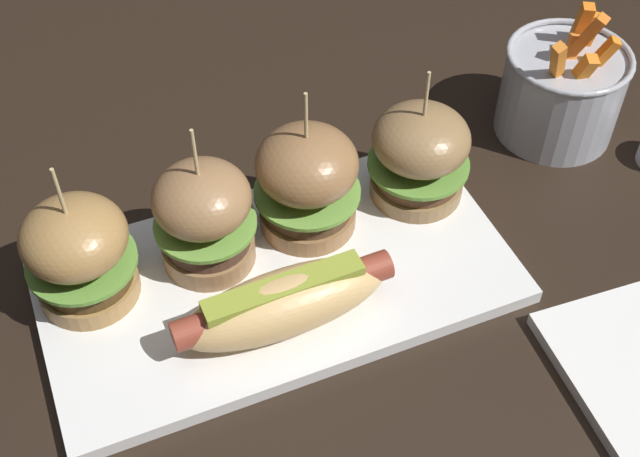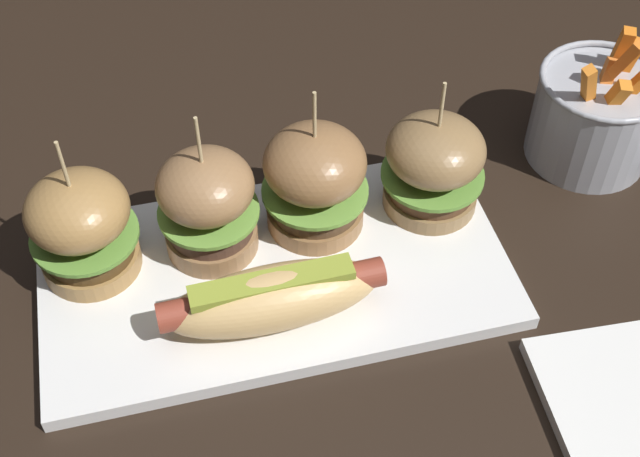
{
  "view_description": "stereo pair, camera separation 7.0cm",
  "coord_description": "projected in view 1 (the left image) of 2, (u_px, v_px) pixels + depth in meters",
  "views": [
    {
      "loc": [
        -0.14,
        -0.43,
        0.57
      ],
      "look_at": [
        0.04,
        0.0,
        0.05
      ],
      "focal_mm": 47.29,
      "sensor_mm": 36.0,
      "label": 1
    },
    {
      "loc": [
        -0.07,
        -0.46,
        0.57
      ],
      "look_at": [
        0.04,
        0.0,
        0.05
      ],
      "focal_mm": 47.29,
      "sensor_mm": 36.0,
      "label": 2
    }
  ],
  "objects": [
    {
      "name": "hot_dog",
      "position": [
        285.0,
        302.0,
        0.66
      ],
      "size": [
        0.18,
        0.06,
        0.05
      ],
      "color": "tan",
      "rests_on": "platter_main"
    },
    {
      "name": "slider_far_left",
      "position": [
        79.0,
        253.0,
        0.67
      ],
      "size": [
        0.09,
        0.09,
        0.14
      ],
      "color": "#A17743",
      "rests_on": "platter_main"
    },
    {
      "name": "slider_center_left",
      "position": [
        204.0,
        216.0,
        0.69
      ],
      "size": [
        0.09,
        0.09,
        0.14
      ],
      "color": "#956C45",
      "rests_on": "platter_main"
    },
    {
      "name": "slider_far_right",
      "position": [
        420.0,
        154.0,
        0.75
      ],
      "size": [
        0.09,
        0.09,
        0.14
      ],
      "color": "olive",
      "rests_on": "platter_main"
    },
    {
      "name": "platter_main",
      "position": [
        277.0,
        278.0,
        0.72
      ],
      "size": [
        0.4,
        0.21,
        0.01
      ],
      "primitive_type": "cube",
      "color": "white",
      "rests_on": "ground"
    },
    {
      "name": "ground_plane",
      "position": [
        278.0,
        283.0,
        0.73
      ],
      "size": [
        3.0,
        3.0,
        0.0
      ],
      "primitive_type": "plane",
      "color": "black"
    },
    {
      "name": "fries_bucket",
      "position": [
        561.0,
        91.0,
        0.83
      ],
      "size": [
        0.12,
        0.12,
        0.15
      ],
      "color": "#A8AAB2",
      "rests_on": "ground"
    },
    {
      "name": "slider_center_right",
      "position": [
        307.0,
        180.0,
        0.72
      ],
      "size": [
        0.09,
        0.09,
        0.15
      ],
      "color": "olive",
      "rests_on": "platter_main"
    }
  ]
}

